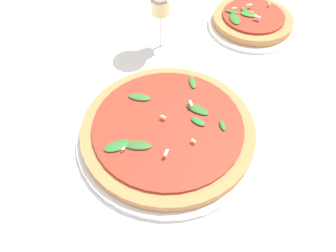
% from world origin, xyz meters
% --- Properties ---
extents(ground_plane, '(6.00, 6.00, 0.00)m').
position_xyz_m(ground_plane, '(0.00, 0.00, 0.00)').
color(ground_plane, silver).
extents(pizza_arugula_main, '(0.34, 0.34, 0.05)m').
position_xyz_m(pizza_arugula_main, '(0.03, -0.04, 0.02)').
color(pizza_arugula_main, white).
rests_on(pizza_arugula_main, ground_plane).
extents(pizza_personal_side, '(0.22, 0.22, 0.05)m').
position_xyz_m(pizza_personal_side, '(0.38, -0.23, 0.02)').
color(pizza_personal_side, white).
rests_on(pizza_personal_side, ground_plane).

